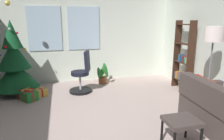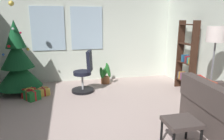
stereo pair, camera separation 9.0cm
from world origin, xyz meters
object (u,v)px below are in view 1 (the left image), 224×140
object	(u,v)px
footstool	(182,123)
gift_box_gold	(41,92)
gift_box_green	(29,96)
floor_lamp	(213,41)
office_chair	(82,76)
gift_box_red	(26,94)
bookshelf	(183,61)
holiday_tree	(15,64)
potted_plant	(103,75)

from	to	relation	value
footstool	gift_box_gold	distance (m)	3.38
gift_box_green	floor_lamp	size ratio (longest dim) A/B	0.25
gift_box_green	office_chair	world-z (taller)	office_chair
gift_box_red	bookshelf	size ratio (longest dim) A/B	0.19
floor_lamp	footstool	bearing A→B (deg)	-141.67
holiday_tree	gift_box_green	xyz separation A→B (m)	(0.35, -0.55, -0.64)
footstool	office_chair	distance (m)	2.86
footstool	floor_lamp	xyz separation A→B (m)	(1.12, 0.88, 1.04)
gift_box_green	potted_plant	distance (m)	2.04
footstool	holiday_tree	distance (m)	3.98
holiday_tree	potted_plant	size ratio (longest dim) A/B	3.40
gift_box_gold	bookshelf	world-z (taller)	bookshelf
gift_box_green	potted_plant	bearing A→B (deg)	23.91
footstool	gift_box_red	distance (m)	3.48
gift_box_green	gift_box_red	bearing A→B (deg)	125.57
gift_box_gold	bookshelf	bearing A→B (deg)	-6.86
office_chair	holiday_tree	bearing A→B (deg)	169.88
gift_box_red	bookshelf	xyz separation A→B (m)	(3.84, -0.29, 0.65)
holiday_tree	office_chair	size ratio (longest dim) A/B	2.11
gift_box_gold	gift_box_green	bearing A→B (deg)	-130.27
holiday_tree	gift_box_green	bearing A→B (deg)	-57.93
holiday_tree	gift_box_red	size ratio (longest dim) A/B	6.63
gift_box_green	potted_plant	world-z (taller)	potted_plant
bookshelf	gift_box_green	bearing A→B (deg)	177.49
footstool	floor_lamp	distance (m)	1.76
office_chair	potted_plant	xyz separation A→B (m)	(0.63, 0.55, -0.17)
bookshelf	floor_lamp	bearing A→B (deg)	-102.84
bookshelf	floor_lamp	distance (m)	1.49
gift_box_red	office_chair	distance (m)	1.36
gift_box_red	holiday_tree	bearing A→B (deg)	120.99
gift_box_red	floor_lamp	xyz separation A→B (m)	(3.54, -1.61, 1.28)
footstool	holiday_tree	bearing A→B (deg)	132.59
gift_box_red	bookshelf	world-z (taller)	bookshelf
footstool	potted_plant	size ratio (longest dim) A/B	0.73
footstool	bookshelf	distance (m)	2.65
gift_box_gold	potted_plant	bearing A→B (deg)	18.99
gift_box_green	gift_box_gold	bearing A→B (deg)	49.73
holiday_tree	potted_plant	xyz separation A→B (m)	(2.21, 0.27, -0.50)
gift_box_red	gift_box_gold	bearing A→B (deg)	23.58
floor_lamp	potted_plant	world-z (taller)	floor_lamp
floor_lamp	gift_box_green	bearing A→B (deg)	156.76
footstool	gift_box_gold	size ratio (longest dim) A/B	1.40
gift_box_gold	gift_box_red	bearing A→B (deg)	-156.42
footstool	holiday_tree	world-z (taller)	holiday_tree
holiday_tree	potted_plant	distance (m)	2.28
holiday_tree	gift_box_green	distance (m)	0.91
gift_box_gold	office_chair	size ratio (longest dim) A/B	0.32
gift_box_green	footstool	bearing A→B (deg)	-45.35
holiday_tree	gift_box_gold	distance (m)	0.92
potted_plant	office_chair	bearing A→B (deg)	-138.84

